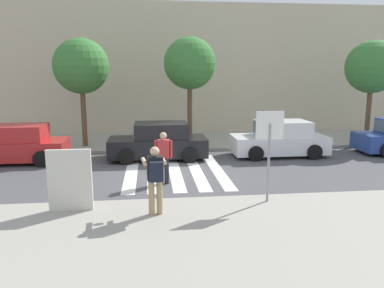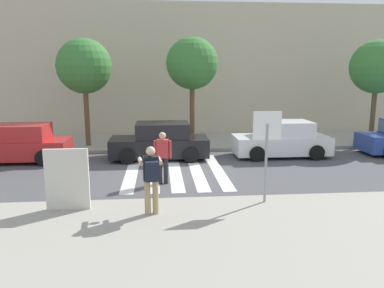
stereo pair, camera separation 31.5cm
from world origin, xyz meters
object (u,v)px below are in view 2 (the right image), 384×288
Objects in this scene: photographer_with_backpack at (151,175)px; parked_car_red at (18,144)px; pedestrian_crossing at (163,155)px; parked_car_white at (282,140)px; stop_sign at (267,137)px; street_tree_west at (84,67)px; advertising_board at (67,179)px; parked_car_black at (160,142)px; street_tree_east at (377,67)px; street_tree_center at (192,64)px.

parked_car_red is (-5.56, 6.69, -0.44)m from photographer_with_backpack.
parked_car_white is (5.23, 3.63, -0.25)m from pedestrian_crossing.
pedestrian_crossing is at bearing 84.12° from photographer_with_backpack.
stop_sign is at bearing 12.02° from photographer_with_backpack.
street_tree_west is at bearing 163.54° from parked_car_white.
parked_car_white is at bearing 50.37° from photographer_with_backpack.
advertising_board is (-2.47, -2.52, -0.03)m from pedestrian_crossing.
parked_car_red and parked_car_white have the same top height.
stop_sign is 1.56× the size of advertising_board.
parked_car_black is 6.60m from advertising_board.
photographer_with_backpack is at bearing -167.98° from stop_sign.
pedestrian_crossing is 0.34× the size of street_tree_west.
pedestrian_crossing is at bearing 45.51° from advertising_board.
parked_car_black is at bearing 68.62° from advertising_board.
photographer_with_backpack is at bearing -140.97° from street_tree_east.
street_tree_west reaches higher than parked_car_red.
parked_car_black is 5.29m from parked_car_white.
street_tree_west is 1.00× the size of street_tree_east.
stop_sign is at bearing -41.28° from pedestrian_crossing.
parked_car_red is 8.40m from street_tree_center.
photographer_with_backpack is at bearing -92.13° from parked_car_black.
photographer_with_backpack reaches higher than parked_car_white.
stop_sign is 0.61× the size of parked_car_black.
street_tree_center is (-1.25, 8.36, 2.07)m from stop_sign.
street_tree_east reaches higher than pedestrian_crossing.
stop_sign is 11.46m from street_tree_east.
street_tree_center is at bearing 17.43° from parked_car_red.
stop_sign is at bearing -53.92° from street_tree_west.
pedestrian_crossing is at bearing 138.72° from stop_sign.
advertising_board reaches higher than pedestrian_crossing.
advertising_board is at bearing 165.67° from photographer_with_backpack.
pedestrian_crossing is 3.53m from advertising_board.
street_tree_east is 3.16× the size of advertising_board.
advertising_board is (-2.41, -6.14, 0.21)m from parked_car_black.
street_tree_center is (1.82, 9.01, 2.85)m from photographer_with_backpack.
stop_sign is at bearing -133.73° from street_tree_east.
parked_car_black is (5.81, 0.00, 0.00)m from parked_car_red.
advertising_board is at bearing -111.38° from parked_car_black.
street_tree_east is at bearing -1.90° from street_tree_west.
photographer_with_backpack is at bearing -14.33° from advertising_board.
street_tree_west is at bearing 143.29° from parked_car_black.
parked_car_white is at bearing -31.89° from street_tree_center.
parked_car_black is (-0.07, 3.63, -0.25)m from pedestrian_crossing.
street_tree_west reaches higher than parked_car_white.
street_tree_east is (14.10, -0.47, -0.02)m from street_tree_west.
parked_car_red is at bearing 129.70° from photographer_with_backpack.
street_tree_center is (1.50, 5.94, 3.04)m from pedestrian_crossing.
advertising_board is (-13.03, -8.26, -2.93)m from street_tree_east.
street_tree_east reaches higher than advertising_board.
street_tree_west is (-3.47, 2.59, 3.16)m from parked_car_black.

